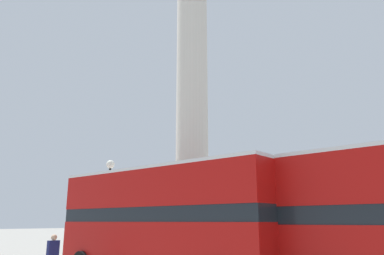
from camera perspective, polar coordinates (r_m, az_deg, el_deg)
name	(u,v)px	position (r m, az deg, el deg)	size (l,w,h in m)	color
monument_column	(192,144)	(23.29, 0.00, -2.53)	(6.13, 6.13, 21.84)	beige
bus_b	(163,217)	(15.31, -4.41, -13.48)	(10.20, 3.05, 4.30)	#A80F0C
equestrian_statue	(146,228)	(32.51, -6.99, -15.02)	(4.58, 3.93, 5.99)	beige
street_lamp	(109,195)	(23.29, -12.56, -10.05)	(0.51, 0.51, 5.85)	black
pedestrian_near_lamp	(53,255)	(16.19, -20.48, -17.69)	(0.23, 0.45, 1.72)	#28282D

